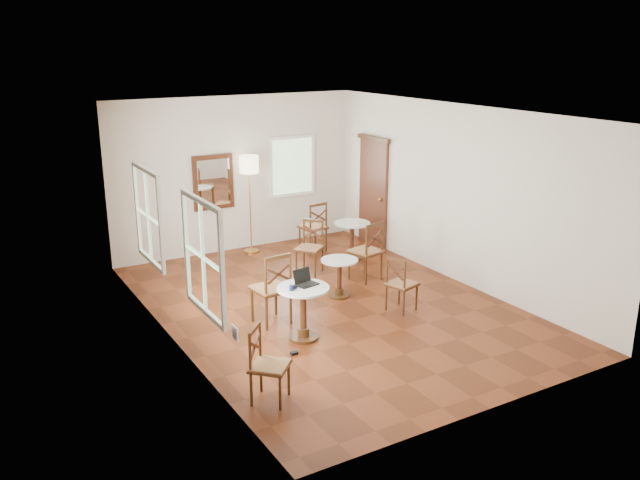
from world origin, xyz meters
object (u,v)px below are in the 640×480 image
at_px(chair_near_a, 272,288).
at_px(chair_mid_a, 367,251).
at_px(chair_mid_b, 401,284).
at_px(cafe_table_mid, 339,274).
at_px(mouse, 294,287).
at_px(floor_lamp, 249,171).
at_px(power_adapter, 294,353).
at_px(navy_mug, 292,288).
at_px(cafe_table_back, 352,236).
at_px(laptop, 305,281).
at_px(cafe_table_near, 303,307).
at_px(chair_near_b, 268,365).
at_px(chair_back_a, 314,227).
at_px(water_glass, 298,279).
at_px(chair_back_b, 310,247).

xyz_separation_m(chair_near_a, chair_mid_a, (2.22, 0.82, -0.02)).
bearing_deg(chair_mid_b, cafe_table_mid, 10.96).
relative_size(chair_mid_a, mouse, 10.07).
height_order(chair_mid_a, mouse, chair_mid_a).
height_order(floor_lamp, power_adapter, floor_lamp).
bearing_deg(navy_mug, chair_mid_a, 34.33).
relative_size(cafe_table_mid, cafe_table_back, 0.88).
xyz_separation_m(chair_near_a, laptop, (0.20, -0.61, 0.28)).
bearing_deg(cafe_table_near, chair_near_a, 100.21).
height_order(floor_lamp, navy_mug, floor_lamp).
bearing_deg(chair_near_b, cafe_table_back, 0.89).
xyz_separation_m(cafe_table_mid, chair_near_b, (-2.42, -2.34, 0.06)).
relative_size(cafe_table_back, navy_mug, 7.37).
xyz_separation_m(cafe_table_back, laptop, (-2.42, -2.53, 0.37)).
relative_size(cafe_table_near, chair_mid_a, 0.73).
bearing_deg(mouse, chair_back_a, 33.29).
bearing_deg(mouse, cafe_table_near, -27.09).
bearing_deg(cafe_table_back, chair_near_b, -133.36).
bearing_deg(cafe_table_mid, cafe_table_back, 51.10).
distance_m(cafe_table_near, cafe_table_mid, 1.68).
distance_m(cafe_table_back, power_adapter, 4.15).
bearing_deg(chair_back_a, chair_near_a, 45.00).
bearing_deg(chair_near_b, laptop, 1.62).
bearing_deg(chair_mid_b, floor_lamp, -5.55).
xyz_separation_m(cafe_table_near, cafe_table_back, (2.50, 2.62, -0.03)).
bearing_deg(water_glass, floor_lamp, 75.06).
distance_m(chair_near_b, chair_mid_b, 3.22).
bearing_deg(power_adapter, mouse, 60.52).
xyz_separation_m(chair_mid_a, chair_back_b, (-0.65, 0.83, -0.05)).
bearing_deg(chair_mid_a, cafe_table_back, -123.63).
bearing_deg(chair_mid_b, chair_back_b, -7.83).
bearing_deg(cafe_table_mid, navy_mug, -142.24).
relative_size(cafe_table_near, power_adapter, 7.66).
height_order(cafe_table_back, chair_near_b, chair_near_b).
bearing_deg(cafe_table_near, chair_back_b, 58.57).
xyz_separation_m(chair_near_b, water_glass, (1.17, 1.42, 0.36)).
distance_m(chair_back_b, water_glass, 2.62).
distance_m(mouse, water_glass, 0.23).
bearing_deg(chair_near_a, chair_back_b, -138.81).
height_order(chair_near_a, mouse, chair_near_a).
bearing_deg(navy_mug, chair_near_a, 84.97).
bearing_deg(power_adapter, cafe_table_mid, 42.20).
height_order(chair_mid_a, floor_lamp, floor_lamp).
height_order(chair_back_a, laptop, chair_back_a).
distance_m(cafe_table_back, mouse, 3.72).
distance_m(chair_mid_a, chair_back_a, 1.90).
bearing_deg(mouse, cafe_table_back, 21.58).
bearing_deg(floor_lamp, laptop, -103.87).
bearing_deg(chair_near_a, navy_mug, 79.65).
bearing_deg(cafe_table_back, cafe_table_mid, -128.90).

